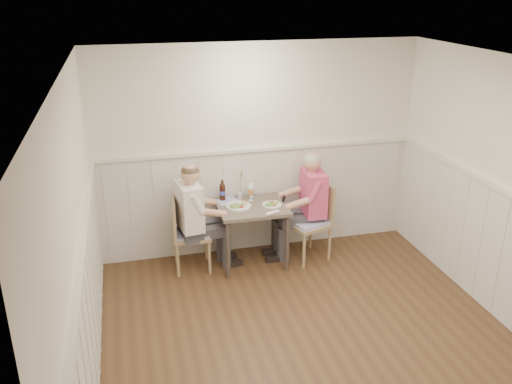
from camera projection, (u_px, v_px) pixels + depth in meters
ground_plane at (317, 351)px, 5.07m from camera, size 4.50×4.50×0.00m
room_shell at (325, 202)px, 4.51m from camera, size 4.04×4.54×2.60m
wainscot at (297, 253)px, 5.44m from camera, size 4.00×4.49×1.34m
dining_table at (252, 214)px, 6.45m from camera, size 0.81×0.70×0.75m
chair_right at (312, 219)px, 6.63m from camera, size 0.57×0.57×0.96m
chair_left at (187, 231)px, 6.36m from camera, size 0.45×0.45×0.91m
man_in_pink at (309, 213)px, 6.66m from camera, size 0.64×0.45×1.36m
diner_cream at (194, 227)px, 6.30m from camera, size 0.67×0.47×1.35m
plate_man at (272, 204)px, 6.41m from camera, size 0.23×0.23×0.06m
plate_diner at (238, 205)px, 6.36m from camera, size 0.30×0.30×0.08m
beer_glass_a at (251, 188)px, 6.62m from camera, size 0.07×0.07×0.17m
beer_glass_b at (251, 191)px, 6.51m from camera, size 0.07×0.07×0.18m
beer_bottle at (222, 191)px, 6.54m from camera, size 0.07×0.07×0.26m
rolled_napkin at (272, 213)px, 6.16m from camera, size 0.18×0.09×0.04m
grass_vase at (240, 185)px, 6.55m from camera, size 0.05×0.05×0.40m
gingham_mat at (227, 201)px, 6.54m from camera, size 0.33×0.29×0.01m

